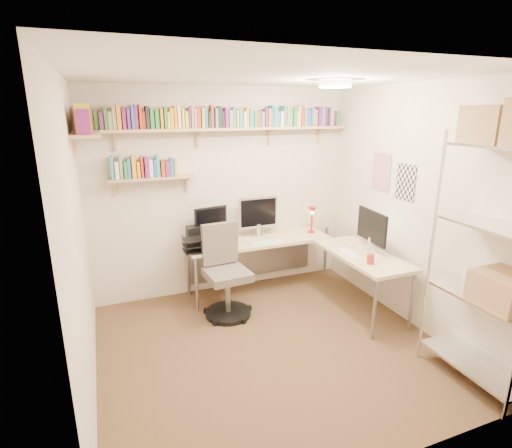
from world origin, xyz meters
The scene contains 6 objects.
ground centered at (0.00, 0.00, 0.00)m, with size 3.20×3.20×0.00m, color #3F2C1B.
room_shell centered at (0.00, 0.00, 1.55)m, with size 3.24×3.04×2.52m.
wall_shelves centered at (-0.42, 1.30, 2.03)m, with size 3.12×1.09×0.80m.
corner_desk centered at (0.48, 0.98, 0.68)m, with size 2.13×1.80×1.20m.
office_chair centered at (-0.20, 0.81, 0.43)m, with size 0.54×0.55×1.03m.
wire_rack centered at (1.42, -1.14, 1.59)m, with size 0.46×0.91×2.32m.
Camera 1 is at (-1.39, -3.13, 2.24)m, focal length 28.00 mm.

